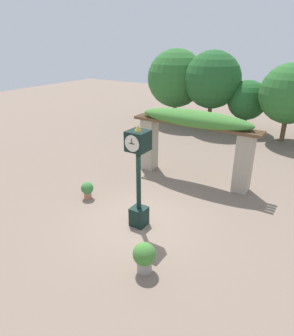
% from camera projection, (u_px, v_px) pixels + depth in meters
% --- Properties ---
extents(ground_plane, '(60.00, 60.00, 0.00)m').
position_uv_depth(ground_plane, '(139.00, 222.00, 10.39)').
color(ground_plane, '#7F6B5B').
extents(pedestal_clock, '(0.62, 0.67, 3.49)m').
position_uv_depth(pedestal_clock, '(138.00, 173.00, 9.48)').
color(pedestal_clock, black).
rests_on(pedestal_clock, ground).
extents(pergola, '(5.72, 1.23, 3.11)m').
position_uv_depth(pergola, '(194.00, 129.00, 12.75)').
color(pergola, '#A89E89').
rests_on(pergola, ground).
extents(potted_plant_near_left, '(0.49, 0.49, 0.68)m').
position_uv_depth(potted_plant_near_left, '(87.00, 189.00, 11.80)').
color(potted_plant_near_left, '#B26B4C').
rests_on(potted_plant_near_left, ground).
extents(potted_plant_near_right, '(0.63, 0.63, 0.88)m').
position_uv_depth(potted_plant_near_right, '(144.00, 256.00, 7.99)').
color(potted_plant_near_right, gray).
rests_on(potted_plant_near_right, ground).
extents(tree_line, '(14.99, 4.61, 5.28)m').
position_uv_depth(tree_line, '(238.00, 86.00, 19.41)').
color(tree_line, brown).
rests_on(tree_line, ground).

